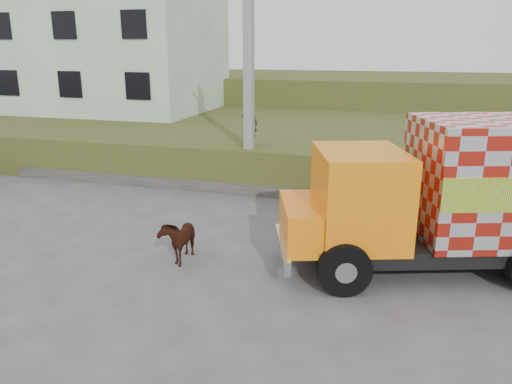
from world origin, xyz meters
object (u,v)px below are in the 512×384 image
(utility_pole, at_px, (249,70))
(cow, at_px, (179,238))
(cargo_truck, at_px, (476,194))
(pedestrian, at_px, (250,123))

(utility_pole, height_order, cow, utility_pole)
(utility_pole, xyz_separation_m, cow, (0.10, -5.94, -3.55))
(utility_pole, relative_size, cargo_truck, 1.02)
(cargo_truck, distance_m, cow, 6.67)
(pedestrian, bearing_deg, cow, 95.63)
(utility_pole, distance_m, pedestrian, 1.90)
(cow, relative_size, pedestrian, 0.82)
(utility_pole, distance_m, cow, 6.92)
(pedestrian, bearing_deg, utility_pole, 108.62)
(cargo_truck, xyz_separation_m, pedestrian, (-6.68, 5.12, 0.53))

